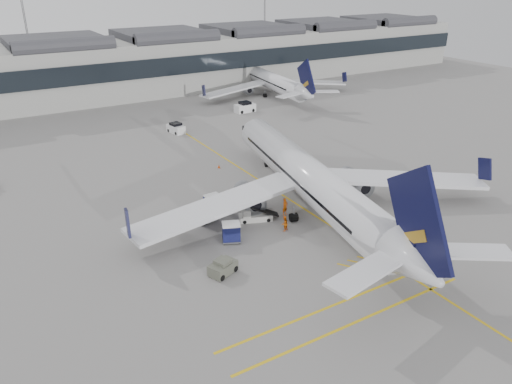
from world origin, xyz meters
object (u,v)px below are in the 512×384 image
airliner_main (311,180)px  pushback_tug (223,267)px  belt_loader (255,216)px  baggage_cart_a (231,232)px  ramp_agent_a (285,207)px  ramp_agent_b (284,224)px

airliner_main → pushback_tug: 15.90m
belt_loader → pushback_tug: belt_loader is taller
baggage_cart_a → ramp_agent_a: size_ratio=1.18×
baggage_cart_a → ramp_agent_a: (7.79, 2.14, -0.07)m
airliner_main → ramp_agent_b: (-5.22, -2.70, -2.69)m
belt_loader → ramp_agent_a: ramp_agent_a is taller
belt_loader → ramp_agent_a: size_ratio=2.23×
baggage_cart_a → pushback_tug: baggage_cart_a is taller
baggage_cart_a → ramp_agent_b: (5.69, -0.87, -0.23)m
ramp_agent_a → pushback_tug: bearing=-166.7°
baggage_cart_a → ramp_agent_a: baggage_cart_a is taller
belt_loader → ramp_agent_b: 3.84m
ramp_agent_a → ramp_agent_b: bearing=-142.8°
airliner_main → baggage_cart_a: (-10.91, -1.83, -2.46)m
ramp_agent_b → airliner_main: bearing=-169.6°
ramp_agent_b → baggage_cart_a: bearing=-25.6°
ramp_agent_a → ramp_agent_b: ramp_agent_a is taller
belt_loader → baggage_cart_a: size_ratio=1.89×
baggage_cart_a → pushback_tug: size_ratio=0.80×
airliner_main → ramp_agent_b: airliner_main is taller
belt_loader → baggage_cart_a: baggage_cart_a is taller
baggage_cart_a → airliner_main: bearing=33.0°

